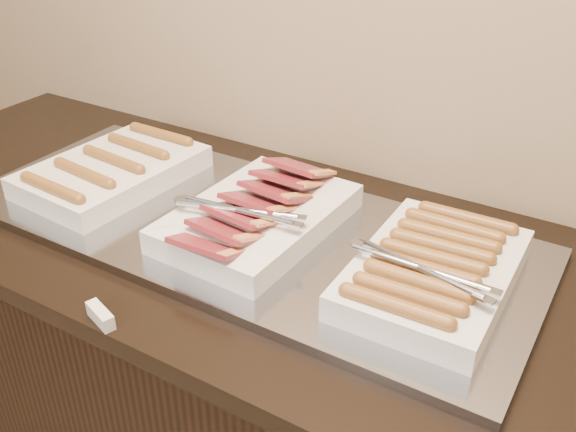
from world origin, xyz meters
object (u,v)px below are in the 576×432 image
object	(u,v)px
warming_tray	(241,227)
dish_left	(113,170)
dish_center	(257,215)
counter	(254,391)
dish_right	(433,270)

from	to	relation	value
warming_tray	dish_left	distance (m)	0.36
dish_left	dish_center	bearing A→B (deg)	3.31
counter	dish_right	distance (m)	0.64
warming_tray	dish_left	bearing A→B (deg)	-180.00
counter	warming_tray	size ratio (longest dim) A/B	1.72
counter	dish_center	size ratio (longest dim) A/B	4.90
warming_tray	dish_right	world-z (taller)	dish_right
warming_tray	counter	bearing A→B (deg)	0.00
warming_tray	dish_center	xyz separation A→B (m)	(0.04, -0.00, 0.04)
counter	dish_right	size ratio (longest dim) A/B	5.40
dish_left	dish_right	xyz separation A→B (m)	(0.76, -0.00, 0.00)
dish_right	warming_tray	bearing A→B (deg)	178.61
dish_center	dish_right	distance (m)	0.37
dish_center	counter	bearing A→B (deg)	174.70
dish_right	dish_left	bearing A→B (deg)	178.84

